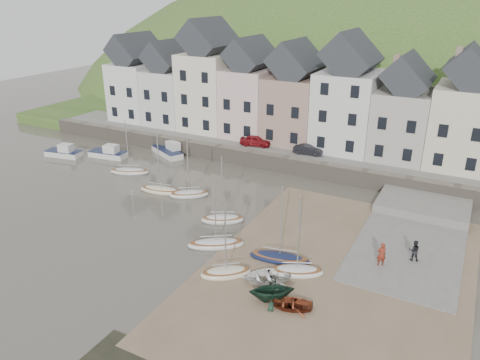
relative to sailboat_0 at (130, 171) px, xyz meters
The scene contains 26 objects.
ground 17.40m from the sailboat_0, 28.97° to the right, with size 160.00×160.00×0.00m, color #4E483D.
quay_land 28.07m from the sailboat_0, 57.15° to the left, with size 90.00×30.00×1.50m, color #385522.
quay_street 19.47m from the sailboat_0, 38.43° to the left, with size 70.00×7.00×0.10m, color slate.
seawall 17.48m from the sailboat_0, 29.40° to the left, with size 70.00×1.20×1.80m, color slate.
beach 27.54m from the sailboat_0, 17.81° to the right, with size 18.00×26.00×0.06m, color brown.
slipway 30.22m from the sailboat_0, ahead, with size 8.00×18.00×0.12m, color slate.
hillside 55.66m from the sailboat_0, 78.79° to the left, with size 134.40×84.00×84.00m.
townhouse_terrace 24.10m from the sailboat_0, 42.53° to the left, with size 61.05×8.00×13.93m.
sailboat_0 is the anchor object (origin of this frame).
sailboat_1 9.59m from the sailboat_0, 12.64° to the right, with size 4.03×3.49×6.32m.
sailboat_2 6.80m from the sailboat_0, 22.76° to the right, with size 4.72×2.25×6.32m.
sailboat_3 15.85m from the sailboat_0, 19.27° to the right, with size 4.03×3.19×6.32m.
sailboat_4 19.01m from the sailboat_0, 28.86° to the right, with size 4.62×3.75×6.32m.
sailboat_5 23.59m from the sailboat_0, 21.66° to the right, with size 4.86×2.41×6.32m.
sailboat_6 25.66m from the sailboat_0, 22.40° to the right, with size 4.13×2.98×6.32m.
sailboat_7 22.92m from the sailboat_0, 32.49° to the right, with size 3.82×3.46×6.32m.
motorboat_0 6.51m from the sailboat_0, 152.83° to the left, with size 4.86×2.39×1.70m.
motorboat_1 10.86m from the sailboat_0, behind, with size 4.73×2.52×1.70m.
motorboat_2 7.18m from the sailboat_0, 89.26° to the left, with size 5.52×3.91×1.70m.
rowboat_white 24.98m from the sailboat_0, 27.73° to the right, with size 2.44×3.42×0.71m, color white.
rowboat_green 26.95m from the sailboat_0, 29.82° to the right, with size 2.57×2.97×1.57m, color #142E21.
rowboat_red 28.24m from the sailboat_0, 28.71° to the right, with size 1.99×2.79×0.58m, color brown.
person_red 29.41m from the sailboat_0, 11.73° to the right, with size 0.67×0.44×1.84m, color maroon.
person_dark 31.08m from the sailboat_0, ahead, with size 0.80×0.62×1.64m, color black.
car_left 15.16m from the sailboat_0, 47.45° to the left, with size 1.50×3.72×1.27m, color maroon.
car_right 20.25m from the sailboat_0, 33.33° to the left, with size 1.17×3.35×1.10m, color black.
Camera 1 is at (17.90, -27.76, 18.69)m, focal length 34.21 mm.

